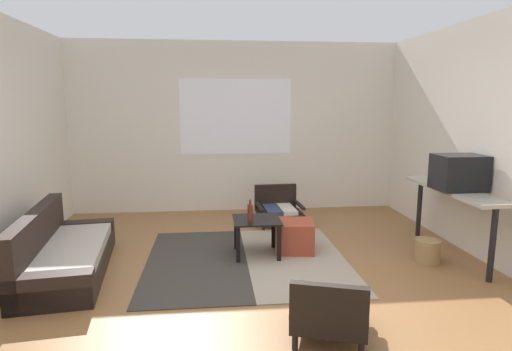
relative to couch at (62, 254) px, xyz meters
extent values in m
plane|color=olive|center=(1.95, -0.55, -0.20)|extent=(7.80, 7.80, 0.00)
cube|color=silver|center=(1.95, 2.51, 1.15)|extent=(5.60, 0.12, 2.70)
cube|color=white|center=(1.95, 2.44, 1.32)|extent=(1.77, 0.01, 1.19)
cube|color=silver|center=(4.61, -0.25, 1.15)|extent=(0.12, 6.60, 2.70)
cube|color=#38332D|center=(1.37, 0.15, -0.20)|extent=(1.11, 2.17, 0.01)
cube|color=gray|center=(2.48, 0.15, -0.20)|extent=(1.11, 2.17, 0.01)
cube|color=black|center=(0.07, 0.01, -0.10)|extent=(0.93, 1.90, 0.21)
cube|color=#B2A899|center=(0.10, 0.01, 0.05)|extent=(0.81, 1.71, 0.10)
cube|color=black|center=(-0.23, -0.03, 0.18)|extent=(0.35, 1.83, 0.57)
cube|color=black|center=(-0.03, 0.83, -0.04)|extent=(0.73, 0.26, 0.32)
cube|color=black|center=(0.16, -0.81, -0.04)|extent=(0.73, 0.26, 0.32)
cube|color=black|center=(2.06, 0.31, 0.22)|extent=(0.54, 0.52, 0.02)
cube|color=black|center=(1.83, 0.52, 0.00)|extent=(0.04, 0.04, 0.41)
cube|color=black|center=(2.28, 0.52, 0.00)|extent=(0.04, 0.04, 0.41)
cube|color=black|center=(1.83, 0.09, 0.00)|extent=(0.04, 0.04, 0.41)
cube|color=black|center=(2.28, 0.09, 0.00)|extent=(0.04, 0.04, 0.41)
cylinder|color=black|center=(2.80, 1.28, -0.13)|extent=(0.04, 0.04, 0.15)
cylinder|color=black|center=(2.25, 1.25, -0.13)|extent=(0.04, 0.04, 0.15)
cylinder|color=black|center=(2.77, 1.79, -0.13)|extent=(0.04, 0.04, 0.15)
cylinder|color=black|center=(2.22, 1.76, -0.13)|extent=(0.04, 0.04, 0.15)
cube|color=black|center=(2.51, 1.52, -0.03)|extent=(0.66, 0.63, 0.05)
cube|color=beige|center=(2.62, 1.51, 0.03)|extent=(0.23, 0.54, 0.06)
cube|color=#2D3856|center=(2.40, 1.49, 0.03)|extent=(0.23, 0.54, 0.06)
cube|color=black|center=(2.50, 1.79, 0.17)|extent=(0.63, 0.10, 0.34)
cube|color=black|center=(2.80, 1.53, 0.09)|extent=(0.07, 0.60, 0.04)
cube|color=black|center=(2.22, 1.50, 0.09)|extent=(0.07, 0.60, 0.04)
cylinder|color=black|center=(2.30, -1.11, -0.14)|extent=(0.04, 0.04, 0.12)
cylinder|color=black|center=(2.74, -1.25, -0.14)|extent=(0.04, 0.04, 0.12)
cylinder|color=black|center=(2.13, -1.62, -0.14)|extent=(0.04, 0.04, 0.12)
cylinder|color=black|center=(2.57, -1.76, -0.14)|extent=(0.04, 0.04, 0.12)
cube|color=black|center=(2.44, -1.44, -0.06)|extent=(0.71, 0.75, 0.05)
cube|color=silver|center=(2.35, -1.39, 0.00)|extent=(0.34, 0.58, 0.06)
cube|color=#2D3856|center=(2.53, -1.45, 0.00)|extent=(0.34, 0.58, 0.06)
cube|color=black|center=(2.35, -1.70, 0.14)|extent=(0.54, 0.24, 0.35)
cube|color=black|center=(2.20, -1.36, 0.06)|extent=(0.23, 0.60, 0.04)
cube|color=black|center=(2.67, -1.52, 0.06)|extent=(0.23, 0.60, 0.04)
cube|color=#993D28|center=(2.52, 0.40, -0.02)|extent=(0.51, 0.51, 0.37)
cube|color=#B2AD9E|center=(4.27, 0.08, 0.57)|extent=(0.37, 1.60, 0.04)
cylinder|color=black|center=(4.27, -0.67, 0.17)|extent=(0.06, 0.06, 0.76)
cylinder|color=black|center=(4.27, 0.82, 0.17)|extent=(0.06, 0.06, 0.76)
cube|color=black|center=(4.27, -0.01, 0.79)|extent=(0.51, 0.40, 0.39)
cube|color=black|center=(4.02, -0.01, 0.81)|extent=(0.01, 0.31, 0.27)
cylinder|color=brown|center=(4.27, 0.35, 0.70)|extent=(0.19, 0.19, 0.21)
cylinder|color=brown|center=(4.27, 0.35, 0.87)|extent=(0.08, 0.08, 0.12)
cylinder|color=#5B2319|center=(1.97, 0.18, 0.33)|extent=(0.06, 0.06, 0.20)
cylinder|color=#5B2319|center=(1.97, 0.18, 0.46)|extent=(0.03, 0.03, 0.06)
cylinder|color=#9E7A4C|center=(3.92, -0.11, -0.08)|extent=(0.28, 0.28, 0.26)
camera|label=1|loc=(1.57, -4.37, 1.55)|focal=29.75mm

